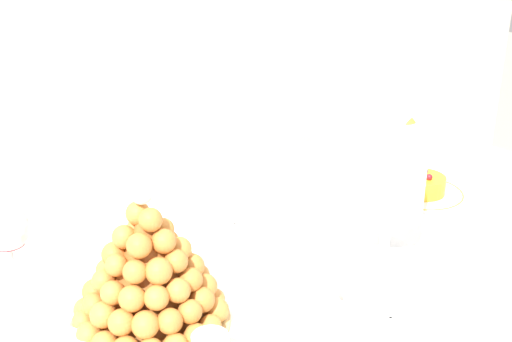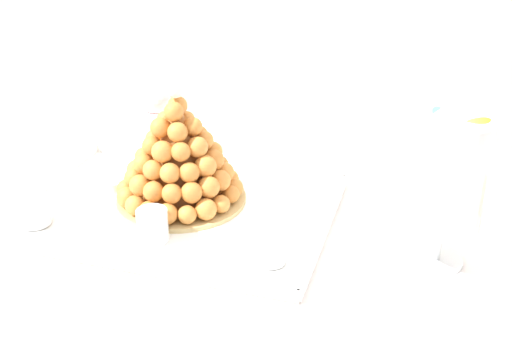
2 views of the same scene
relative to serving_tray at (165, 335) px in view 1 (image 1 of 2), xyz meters
The scene contains 7 objects.
buffet_table 0.29m from the serving_tray, ahead, with size 1.65×0.91×0.77m.
serving_tray is the anchor object (origin of this frame).
croquembouche 0.09m from the serving_tray, 97.36° to the left, with size 0.24×0.24×0.23m.
dessert_cup_centre 0.24m from the serving_tray, 28.59° to the right, with size 0.05×0.05×0.06m.
macaron_goblet 0.47m from the serving_tray, ahead, with size 0.12×0.12×0.25m.
fruit_tart_plate 0.70m from the serving_tray, ahead, with size 0.19×0.19×0.06m.
wine_glass 0.29m from the serving_tray, 121.05° to the left, with size 0.07×0.07×0.16m.
Camera 1 is at (-0.66, -0.74, 1.36)m, focal length 46.21 mm.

